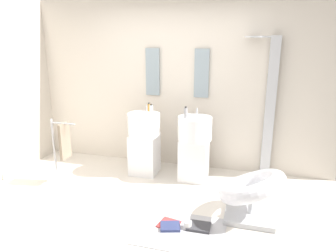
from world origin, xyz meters
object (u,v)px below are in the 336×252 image
at_px(shower_column, 269,106).
at_px(lounge_chair, 251,190).
at_px(pedestal_sink_left, 144,141).
at_px(towel_rack, 63,142).
at_px(magazine_charcoal, 199,226).
at_px(soap_bottle_amber, 149,107).
at_px(magazine_navy, 170,226).
at_px(coffee_mug, 188,225).
at_px(pedestal_sink_right, 194,146).
at_px(soap_bottle_grey, 186,113).
at_px(magazine_red, 169,224).
at_px(soap_bottle_clear, 151,109).

xyz_separation_m(shower_column, lounge_chair, (-0.17, -1.27, -0.73)).
relative_size(pedestal_sink_left, towel_rack, 1.10).
distance_m(towel_rack, magazine_charcoal, 2.18).
bearing_deg(soap_bottle_amber, towel_rack, -139.42).
height_order(magazine_navy, coffee_mug, coffee_mug).
xyz_separation_m(pedestal_sink_right, coffee_mug, (0.18, -1.28, -0.46)).
bearing_deg(soap_bottle_amber, pedestal_sink_right, -12.52).
distance_m(lounge_chair, soap_bottle_grey, 1.40).
relative_size(shower_column, magazine_charcoal, 8.01).
relative_size(magazine_red, soap_bottle_amber, 1.63).
height_order(shower_column, soap_bottle_grey, shower_column).
relative_size(pedestal_sink_right, coffee_mug, 11.93).
height_order(lounge_chair, soap_bottle_amber, soap_bottle_amber).
xyz_separation_m(pedestal_sink_left, pedestal_sink_right, (0.77, 0.00, 0.00)).
distance_m(magazine_navy, magazine_charcoal, 0.31).
distance_m(pedestal_sink_left, soap_bottle_grey, 0.82).
relative_size(pedestal_sink_left, magazine_navy, 4.88).
distance_m(pedestal_sink_right, soap_bottle_grey, 0.52).
bearing_deg(pedestal_sink_left, magazine_navy, -59.93).
distance_m(pedestal_sink_right, magazine_navy, 1.41).
bearing_deg(soap_bottle_amber, soap_bottle_grey, -21.64).
bearing_deg(towel_rack, magazine_navy, -20.95).
bearing_deg(shower_column, soap_bottle_amber, -172.37).
relative_size(pedestal_sink_left, lounge_chair, 1.03).
height_order(towel_rack, magazine_red, towel_rack).
xyz_separation_m(lounge_chair, soap_bottle_grey, (-0.95, 0.79, 0.67)).
relative_size(pedestal_sink_right, towel_rack, 1.10).
distance_m(lounge_chair, soap_bottle_clear, 1.84).
relative_size(towel_rack, soap_bottle_amber, 7.25).
bearing_deg(magazine_charcoal, towel_rack, 163.10).
bearing_deg(towel_rack, pedestal_sink_right, 21.33).
bearing_deg(coffee_mug, lounge_chair, 32.62).
xyz_separation_m(shower_column, soap_bottle_grey, (-1.12, -0.48, -0.06)).
distance_m(towel_rack, magazine_navy, 1.93).
height_order(towel_rack, magazine_navy, towel_rack).
bearing_deg(soap_bottle_clear, lounge_chair, -30.42).
relative_size(towel_rack, soap_bottle_clear, 6.32).
distance_m(coffee_mug, soap_bottle_grey, 1.57).
relative_size(pedestal_sink_left, magazine_charcoal, 4.07).
relative_size(soap_bottle_clear, soap_bottle_amber, 1.15).
xyz_separation_m(magazine_navy, magazine_red, (-0.03, 0.05, -0.01)).
bearing_deg(towel_rack, pedestal_sink_left, 35.28).
distance_m(coffee_mug, soap_bottle_amber, 1.96).
bearing_deg(soap_bottle_amber, magazine_charcoal, -53.50).
bearing_deg(magazine_red, shower_column, 69.44).
height_order(shower_column, magazine_charcoal, shower_column).
relative_size(pedestal_sink_left, soap_bottle_grey, 6.42).
height_order(towel_rack, magazine_charcoal, towel_rack).
relative_size(magazine_navy, coffee_mug, 2.45).
bearing_deg(shower_column, pedestal_sink_left, -167.31).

